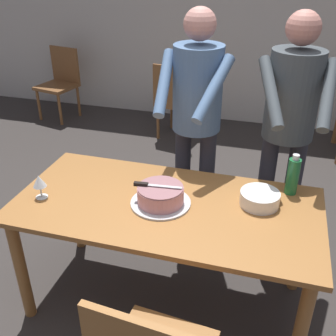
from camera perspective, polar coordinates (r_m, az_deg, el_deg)
The scene contains 12 objects.
ground_plane at distance 2.75m, azimuth -0.23°, elevation -18.16°, with size 14.00×14.00×0.00m, color #383330.
back_wall at distance 5.16m, azimuth 10.79°, elevation 20.97°, with size 10.00×0.12×2.70m, color silver.
main_dining_table at distance 2.32m, azimuth -0.26°, elevation -7.28°, with size 1.72×0.84×0.75m.
cake_on_platter at distance 2.24m, azimuth -1.07°, elevation -4.00°, with size 0.34×0.34×0.11m.
cake_knife at distance 2.21m, azimuth -2.91°, elevation -2.41°, with size 0.27×0.05×0.02m.
plate_stack at distance 2.29m, azimuth 12.92°, elevation -4.25°, with size 0.22×0.22×0.08m.
wine_glass_near at distance 2.38m, azimuth -17.87°, elevation -1.90°, with size 0.08×0.08×0.14m.
water_bottle at distance 2.41m, azimuth 17.36°, elevation -1.06°, with size 0.07×0.07×0.25m.
person_cutting_cake at distance 2.66m, azimuth 4.06°, elevation 8.08°, with size 0.46×0.57×1.72m.
person_standing_beside at distance 2.64m, azimuth 16.92°, elevation 6.71°, with size 0.46×0.57×1.72m.
background_chair_0 at distance 5.55m, azimuth -15.12°, elevation 11.94°, with size 0.52×0.52×0.90m.
background_chair_1 at distance 4.68m, azimuth 1.13°, elevation 9.82°, with size 0.52×0.52×0.90m.
Camera 1 is at (0.53, -1.80, 2.01)m, focal length 42.78 mm.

